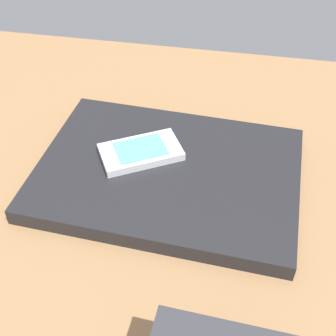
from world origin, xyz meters
TOP-DOWN VIEW (x-y plane):
  - desk_surface at (0.00, 0.00)cm, footprint 120.00×80.00cm
  - laptop_closed at (4.85, -4.40)cm, footprint 34.41×25.63cm
  - cell_phone_on_laptop at (8.80, -5.99)cm, footprint 11.87×10.20cm

SIDE VIEW (x-z plane):
  - desk_surface at x=0.00cm, z-range 0.00..3.00cm
  - laptop_closed at x=4.85cm, z-range 3.00..5.19cm
  - cell_phone_on_laptop at x=8.80cm, z-range 5.15..6.37cm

